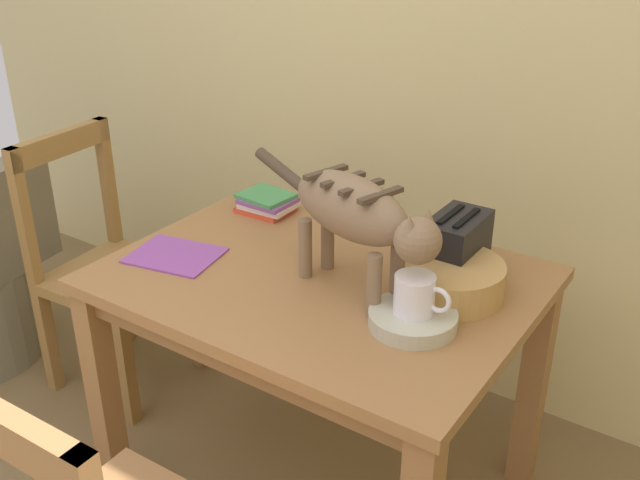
% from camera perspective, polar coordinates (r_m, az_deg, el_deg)
% --- Properties ---
extents(wall_rear, '(4.57, 0.11, 2.50)m').
position_cam_1_polar(wall_rear, '(2.46, 8.55, 15.91)').
color(wall_rear, '#DCCA89').
rests_on(wall_rear, ground_plane).
extents(dining_table, '(1.11, 0.83, 0.73)m').
position_cam_1_polar(dining_table, '(2.00, 0.00, -5.03)').
color(dining_table, '#9B6B3E').
rests_on(dining_table, ground_plane).
extents(cat, '(0.64, 0.24, 0.31)m').
position_cam_1_polar(cat, '(1.77, 2.91, 2.02)').
color(cat, '#85684C').
rests_on(cat, dining_table).
extents(saucer_bowl, '(0.21, 0.21, 0.04)m').
position_cam_1_polar(saucer_bowl, '(1.74, 7.24, -6.13)').
color(saucer_bowl, '#BCBBA4').
rests_on(saucer_bowl, dining_table).
extents(coffee_mug, '(0.14, 0.10, 0.09)m').
position_cam_1_polar(coffee_mug, '(1.70, 7.46, -4.25)').
color(coffee_mug, white).
rests_on(coffee_mug, saucer_bowl).
extents(magazine, '(0.27, 0.23, 0.01)m').
position_cam_1_polar(magazine, '(2.09, -11.22, -1.18)').
color(magazine, purple).
rests_on(magazine, dining_table).
extents(book_stack, '(0.18, 0.15, 0.06)m').
position_cam_1_polar(book_stack, '(2.32, -4.15, 2.89)').
color(book_stack, '#E2472A').
rests_on(book_stack, dining_table).
extents(wicker_basket, '(0.28, 0.28, 0.09)m').
position_cam_1_polar(wicker_basket, '(1.87, 10.03, -2.95)').
color(wicker_basket, tan).
rests_on(wicker_basket, dining_table).
extents(toaster, '(0.12, 0.20, 0.18)m').
position_cam_1_polar(toaster, '(1.94, 10.54, -0.51)').
color(toaster, black).
rests_on(toaster, dining_table).
extents(wooden_chair_near, '(0.45, 0.45, 0.92)m').
position_cam_1_polar(wooden_chair_near, '(2.69, -16.20, -2.12)').
color(wooden_chair_near, olive).
rests_on(wooden_chair_near, ground_plane).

